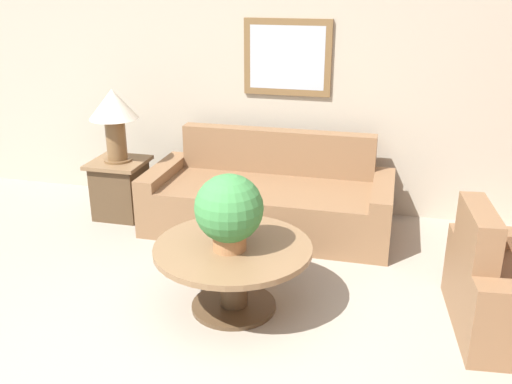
{
  "coord_description": "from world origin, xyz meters",
  "views": [
    {
      "loc": [
        0.99,
        -2.18,
        2.18
      ],
      "look_at": [
        -0.02,
        1.89,
        0.58
      ],
      "focal_mm": 40.0,
      "sensor_mm": 36.0,
      "label": 1
    }
  ],
  "objects": [
    {
      "name": "side_table",
      "position": [
        -1.5,
        2.45,
        0.28
      ],
      "size": [
        0.5,
        0.5,
        0.55
      ],
      "color": "#4C3823",
      "rests_on": "ground_plane"
    },
    {
      "name": "wall_back",
      "position": [
        -0.0,
        3.12,
        1.3
      ],
      "size": [
        6.93,
        0.09,
        2.6
      ],
      "color": "#B2A893",
      "rests_on": "ground_plane"
    },
    {
      "name": "coffee_table",
      "position": [
        0.01,
        1.13,
        0.35
      ],
      "size": [
        1.07,
        1.07,
        0.48
      ],
      "color": "#4C3823",
      "rests_on": "ground_plane"
    },
    {
      "name": "table_lamp",
      "position": [
        -1.5,
        2.45,
        1.02
      ],
      "size": [
        0.45,
        0.45,
        0.67
      ],
      "color": "brown",
      "rests_on": "side_table"
    },
    {
      "name": "potted_plant_on_table",
      "position": [
        0.0,
        1.08,
        0.76
      ],
      "size": [
        0.45,
        0.45,
        0.52
      ],
      "color": "#9E6B42",
      "rests_on": "coffee_table"
    },
    {
      "name": "couch_main",
      "position": [
        -0.06,
        2.51,
        0.27
      ],
      "size": [
        2.18,
        0.93,
        0.84
      ],
      "color": "brown",
      "rests_on": "ground_plane"
    }
  ]
}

